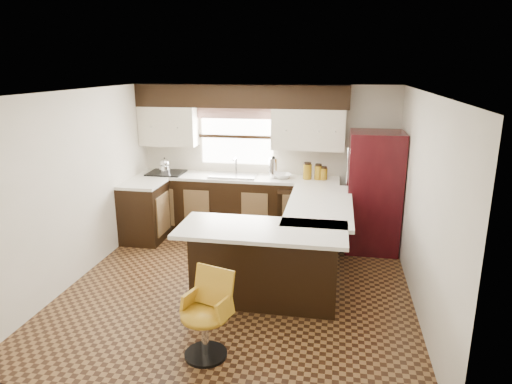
% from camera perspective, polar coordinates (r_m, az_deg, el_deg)
% --- Properties ---
extents(floor, '(4.40, 4.40, 0.00)m').
position_cam_1_polar(floor, '(5.91, -2.04, -11.47)').
color(floor, '#49301A').
rests_on(floor, ground).
extents(ceiling, '(4.40, 4.40, 0.00)m').
position_cam_1_polar(ceiling, '(5.28, -2.29, 12.43)').
color(ceiling, silver).
rests_on(ceiling, wall_back).
extents(wall_back, '(4.40, 0.00, 4.40)m').
position_cam_1_polar(wall_back, '(7.58, 1.38, 4.24)').
color(wall_back, beige).
rests_on(wall_back, floor).
extents(wall_front, '(4.40, 0.00, 4.40)m').
position_cam_1_polar(wall_front, '(3.49, -9.96, -9.94)').
color(wall_front, beige).
rests_on(wall_front, floor).
extents(wall_left, '(0.00, 4.40, 4.40)m').
position_cam_1_polar(wall_left, '(6.26, -21.31, 0.72)').
color(wall_left, beige).
rests_on(wall_left, floor).
extents(wall_right, '(0.00, 4.40, 4.40)m').
position_cam_1_polar(wall_right, '(5.44, 20.00, -1.27)').
color(wall_right, beige).
rests_on(wall_right, floor).
extents(base_cab_back, '(3.30, 0.60, 0.90)m').
position_cam_1_polar(base_cab_back, '(7.56, -2.38, -1.66)').
color(base_cab_back, black).
rests_on(base_cab_back, floor).
extents(base_cab_left, '(0.60, 0.70, 0.90)m').
position_cam_1_polar(base_cab_left, '(7.38, -13.78, -2.54)').
color(base_cab_left, black).
rests_on(base_cab_left, floor).
extents(counter_back, '(3.30, 0.60, 0.04)m').
position_cam_1_polar(counter_back, '(7.43, -2.42, 1.82)').
color(counter_back, silver).
rests_on(counter_back, base_cab_back).
extents(counter_left, '(0.60, 0.70, 0.04)m').
position_cam_1_polar(counter_left, '(7.25, -14.02, 1.01)').
color(counter_left, silver).
rests_on(counter_left, base_cab_left).
extents(soffit, '(3.40, 0.35, 0.36)m').
position_cam_1_polar(soffit, '(7.35, -1.93, 11.91)').
color(soffit, black).
rests_on(soffit, wall_back).
extents(upper_cab_left, '(0.94, 0.35, 0.64)m').
position_cam_1_polar(upper_cab_left, '(7.74, -10.85, 8.11)').
color(upper_cab_left, beige).
rests_on(upper_cab_left, wall_back).
extents(upper_cab_right, '(1.14, 0.35, 0.64)m').
position_cam_1_polar(upper_cab_right, '(7.25, 6.56, 7.80)').
color(upper_cab_right, beige).
rests_on(upper_cab_right, wall_back).
extents(window_pane, '(1.20, 0.02, 0.90)m').
position_cam_1_polar(window_pane, '(7.59, -2.38, 6.94)').
color(window_pane, white).
rests_on(window_pane, wall_back).
extents(valance, '(1.30, 0.06, 0.18)m').
position_cam_1_polar(valance, '(7.50, -2.48, 9.84)').
color(valance, '#D19B93').
rests_on(valance, wall_back).
extents(sink, '(0.75, 0.45, 0.03)m').
position_cam_1_polar(sink, '(7.42, -2.83, 2.08)').
color(sink, '#B2B2B7').
rests_on(sink, counter_back).
extents(dishwasher, '(0.58, 0.03, 0.78)m').
position_cam_1_polar(dishwasher, '(7.15, 4.98, -2.90)').
color(dishwasher, black).
rests_on(dishwasher, floor).
extents(cooktop, '(0.58, 0.50, 0.02)m').
position_cam_1_polar(cooktop, '(7.75, -11.15, 2.37)').
color(cooktop, black).
rests_on(cooktop, counter_back).
extents(peninsula_long, '(0.60, 1.95, 0.90)m').
position_cam_1_polar(peninsula_long, '(6.19, 7.37, -5.75)').
color(peninsula_long, black).
rests_on(peninsula_long, floor).
extents(peninsula_return, '(1.65, 0.60, 0.90)m').
position_cam_1_polar(peninsula_return, '(5.35, 1.10, -9.19)').
color(peninsula_return, black).
rests_on(peninsula_return, floor).
extents(counter_pen_long, '(0.84, 1.95, 0.04)m').
position_cam_1_polar(counter_pen_long, '(6.04, 8.00, -1.59)').
color(counter_pen_long, silver).
rests_on(counter_pen_long, peninsula_long).
extents(counter_pen_return, '(1.89, 0.84, 0.04)m').
position_cam_1_polar(counter_pen_return, '(5.09, 0.74, -4.75)').
color(counter_pen_return, silver).
rests_on(counter_pen_return, peninsula_return).
extents(refrigerator, '(0.76, 0.73, 1.78)m').
position_cam_1_polar(refrigerator, '(6.93, 14.50, 0.02)').
color(refrigerator, '#32080C').
rests_on(refrigerator, floor).
extents(bar_chair, '(0.56, 0.56, 0.84)m').
position_cam_1_polar(bar_chair, '(4.45, -6.44, -15.19)').
color(bar_chair, '#BC891C').
rests_on(bar_chair, floor).
extents(kettle, '(0.18, 0.18, 0.24)m').
position_cam_1_polar(kettle, '(7.73, -11.34, 3.35)').
color(kettle, silver).
rests_on(kettle, cooktop).
extents(percolator, '(0.13, 0.13, 0.32)m').
position_cam_1_polar(percolator, '(7.29, 2.15, 3.00)').
color(percolator, silver).
rests_on(percolator, counter_back).
extents(mixing_bowl, '(0.38, 0.38, 0.07)m').
position_cam_1_polar(mixing_bowl, '(7.30, 3.27, 2.02)').
color(mixing_bowl, white).
rests_on(mixing_bowl, counter_back).
extents(canister_large, '(0.14, 0.14, 0.24)m').
position_cam_1_polar(canister_large, '(7.26, 6.44, 2.55)').
color(canister_large, '#977114').
rests_on(canister_large, counter_back).
extents(canister_med, '(0.12, 0.12, 0.22)m').
position_cam_1_polar(canister_med, '(7.26, 7.79, 2.41)').
color(canister_med, '#977114').
rests_on(canister_med, counter_back).
extents(canister_small, '(0.12, 0.12, 0.18)m').
position_cam_1_polar(canister_small, '(7.26, 8.42, 2.24)').
color(canister_small, '#977114').
rests_on(canister_small, counter_back).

